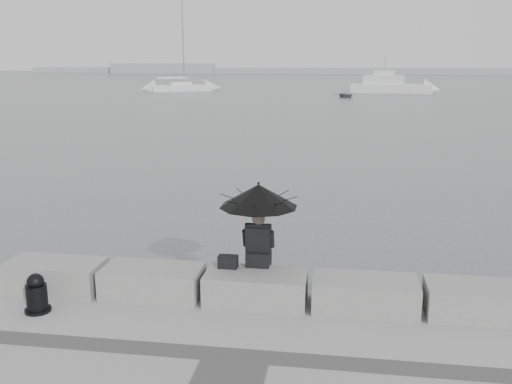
% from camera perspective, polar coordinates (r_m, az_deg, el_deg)
% --- Properties ---
extents(ground, '(360.00, 360.00, 0.00)m').
position_cam_1_polar(ground, '(9.86, 0.39, -12.59)').
color(ground, '#4C4F51').
rests_on(ground, ground).
extents(stone_block_far_left, '(1.60, 0.80, 0.50)m').
position_cam_1_polar(stone_block_far_left, '(10.19, -19.47, -7.93)').
color(stone_block_far_left, slate).
rests_on(stone_block_far_left, promenade).
extents(stone_block_left, '(1.60, 0.80, 0.50)m').
position_cam_1_polar(stone_block_left, '(9.53, -10.29, -8.83)').
color(stone_block_left, slate).
rests_on(stone_block_left, promenade).
extents(stone_block_centre, '(1.60, 0.80, 0.50)m').
position_cam_1_polar(stone_block_centre, '(9.15, -0.01, -9.58)').
color(stone_block_centre, slate).
rests_on(stone_block_centre, promenade).
extents(stone_block_right, '(1.60, 0.80, 0.50)m').
position_cam_1_polar(stone_block_right, '(9.07, 10.84, -10.03)').
color(stone_block_right, slate).
rests_on(stone_block_right, promenade).
extents(stone_block_far_right, '(1.60, 0.80, 0.50)m').
position_cam_1_polar(stone_block_far_right, '(9.31, 21.51, -10.13)').
color(stone_block_far_right, slate).
rests_on(stone_block_far_right, promenade).
extents(seated_person, '(1.27, 1.27, 1.39)m').
position_cam_1_polar(seated_person, '(9.09, 0.24, -1.24)').
color(seated_person, black).
rests_on(seated_person, stone_block_centre).
extents(bag, '(0.31, 0.18, 0.20)m').
position_cam_1_polar(bag, '(9.26, -2.82, -6.98)').
color(bag, black).
rests_on(bag, stone_block_centre).
extents(mooring_bollard, '(0.39, 0.39, 0.62)m').
position_cam_1_polar(mooring_bollard, '(9.44, -21.07, -9.68)').
color(mooring_bollard, black).
rests_on(mooring_bollard, promenade).
extents(distant_landmass, '(180.00, 8.00, 2.80)m').
position_cam_1_polar(distant_landmass, '(163.60, 5.40, 12.01)').
color(distant_landmass, '#949799').
rests_on(distant_landmass, ground).
extents(sailboat_left, '(8.02, 5.86, 12.90)m').
position_cam_1_polar(sailboat_left, '(77.67, -7.54, 10.36)').
color(sailboat_left, white).
rests_on(sailboat_left, ground).
extents(motor_cruiser, '(10.23, 4.34, 4.50)m').
position_cam_1_polar(motor_cruiser, '(75.03, 13.40, 10.30)').
color(motor_cruiser, white).
rests_on(motor_cruiser, ground).
extents(dinghy, '(3.19, 2.22, 0.50)m').
position_cam_1_polar(dinghy, '(65.68, 8.98, 9.56)').
color(dinghy, gray).
rests_on(dinghy, ground).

